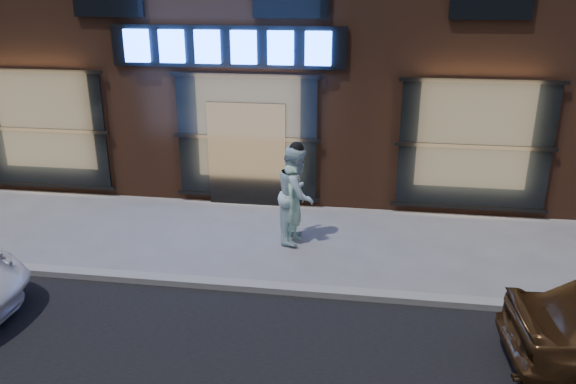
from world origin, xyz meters
TOP-DOWN VIEW (x-y plane):
  - ground at (0.00, 0.00)m, footprint 90.00×90.00m
  - curb at (0.00, 0.00)m, footprint 60.00×0.25m
  - man_bowtie at (1.36, 2.00)m, footprint 0.49×0.65m
  - man_cap at (1.39, 2.11)m, footprint 0.78×0.98m

SIDE VIEW (x-z plane):
  - ground at x=0.00m, z-range 0.00..0.00m
  - curb at x=0.00m, z-range 0.00..0.12m
  - man_bowtie at x=1.36m, z-range 0.00..1.62m
  - man_cap at x=1.39m, z-range 0.00..1.95m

